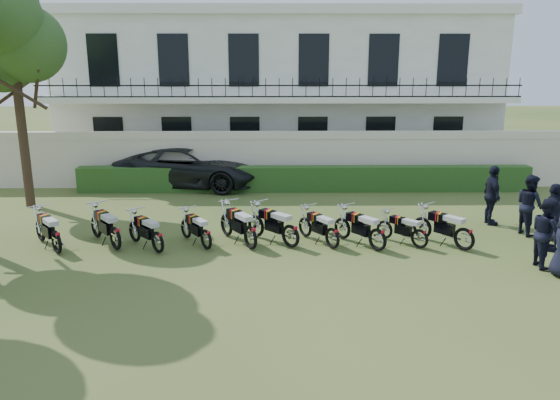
{
  "coord_description": "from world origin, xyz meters",
  "views": [
    {
      "loc": [
        -0.27,
        -14.11,
        5.07
      ],
      "look_at": [
        -0.05,
        2.09,
        0.93
      ],
      "focal_mm": 35.0,
      "sensor_mm": 36.0,
      "label": 1
    }
  ],
  "objects": [
    {
      "name": "motorcycle_6",
      "position": [
        1.37,
        0.2,
        0.47
      ],
      "size": [
        1.09,
        1.61,
        1.01
      ],
      "rotation": [
        0.0,
        0.0,
        0.57
      ],
      "color": "black",
      "rests_on": "ground"
    },
    {
      "name": "hedge",
      "position": [
        1.0,
        7.2,
        0.5
      ],
      "size": [
        18.0,
        0.6,
        1.0
      ],
      "primitive_type": "cube",
      "color": "#24491A",
      "rests_on": "ground"
    },
    {
      "name": "ground",
      "position": [
        0.0,
        0.0,
        0.0
      ],
      "size": [
        100.0,
        100.0,
        0.0
      ],
      "primitive_type": "plane",
      "color": "#344B1E",
      "rests_on": "ground"
    },
    {
      "name": "motorcycle_0",
      "position": [
        -6.09,
        -0.12,
        0.51
      ],
      "size": [
        1.35,
        1.64,
        1.11
      ],
      "rotation": [
        0.0,
        0.0,
        0.68
      ],
      "color": "black",
      "rests_on": "ground"
    },
    {
      "name": "motorcycle_7",
      "position": [
        2.58,
        -0.01,
        0.5
      ],
      "size": [
        1.29,
        1.63,
        1.08
      ],
      "rotation": [
        0.0,
        0.0,
        0.66
      ],
      "color": "black",
      "rests_on": "ground"
    },
    {
      "name": "motorcycle_3",
      "position": [
        -2.11,
        0.18,
        0.45
      ],
      "size": [
        1.11,
        1.52,
        0.98
      ],
      "rotation": [
        0.0,
        0.0,
        0.61
      ],
      "color": "black",
      "rests_on": "ground"
    },
    {
      "name": "perimeter_wall",
      "position": [
        0.0,
        8.0,
        1.17
      ],
      "size": [
        30.0,
        0.35,
        2.3
      ],
      "color": "beige",
      "rests_on": "ground"
    },
    {
      "name": "motorcycle_5",
      "position": [
        0.22,
        0.29,
        0.52
      ],
      "size": [
        1.52,
        1.54,
        1.13
      ],
      "rotation": [
        0.0,
        0.0,
        0.78
      ],
      "color": "black",
      "rests_on": "ground"
    },
    {
      "name": "building",
      "position": [
        0.0,
        13.96,
        3.71
      ],
      "size": [
        20.4,
        9.6,
        7.4
      ],
      "color": "white",
      "rests_on": "ground"
    },
    {
      "name": "officer_2",
      "position": [
        7.34,
        0.06,
        0.94
      ],
      "size": [
        0.77,
        1.19,
        1.88
      ],
      "primitive_type": "imported",
      "rotation": [
        0.0,
        0.0,
        1.27
      ],
      "color": "black",
      "rests_on": "ground"
    },
    {
      "name": "motorcycle_1",
      "position": [
        -4.59,
        0.16,
        0.52
      ],
      "size": [
        1.35,
        1.68,
        1.12
      ],
      "rotation": [
        0.0,
        0.0,
        0.67
      ],
      "color": "black",
      "rests_on": "ground"
    },
    {
      "name": "motorcycle_9",
      "position": [
        4.96,
        -0.0,
        0.51
      ],
      "size": [
        1.35,
        1.62,
        1.1
      ],
      "rotation": [
        0.0,
        0.0,
        0.69
      ],
      "color": "black",
      "rests_on": "ground"
    },
    {
      "name": "motorcycle_4",
      "position": [
        -0.89,
        0.17,
        0.53
      ],
      "size": [
        1.19,
        1.83,
        1.14
      ],
      "rotation": [
        0.0,
        0.0,
        0.56
      ],
      "color": "black",
      "rests_on": "ground"
    },
    {
      "name": "officer_5",
      "position": [
        6.66,
        2.53,
        0.95
      ],
      "size": [
        0.49,
        1.13,
        1.9
      ],
      "primitive_type": "imported",
      "rotation": [
        0.0,
        0.0,
        1.55
      ],
      "color": "black",
      "rests_on": "ground"
    },
    {
      "name": "officer_1",
      "position": [
        6.59,
        -1.16,
        0.89
      ],
      "size": [
        0.68,
        0.87,
        1.78
      ],
      "primitive_type": "imported",
      "rotation": [
        0.0,
        0.0,
        1.57
      ],
      "color": "black",
      "rests_on": "ground"
    },
    {
      "name": "motorcycle_2",
      "position": [
        -3.38,
        -0.1,
        0.47
      ],
      "size": [
        1.32,
        1.47,
        1.03
      ],
      "rotation": [
        0.0,
        0.0,
        0.72
      ],
      "color": "black",
      "rests_on": "ground"
    },
    {
      "name": "motorcycle_8",
      "position": [
        3.79,
        0.2,
        0.43
      ],
      "size": [
        1.24,
        1.31,
        0.94
      ],
      "rotation": [
        0.0,
        0.0,
        0.75
      ],
      "color": "black",
      "rests_on": "ground"
    },
    {
      "name": "suv",
      "position": [
        -3.72,
        8.09,
        0.83
      ],
      "size": [
        6.37,
        3.76,
        1.66
      ],
      "primitive_type": "imported",
      "rotation": [
        0.0,
        0.0,
        1.4
      ],
      "color": "black",
      "rests_on": "ground"
    },
    {
      "name": "tree_west_near",
      "position": [
        -8.96,
        5.0,
        5.89
      ],
      "size": [
        3.4,
        3.2,
        7.9
      ],
      "color": "#473323",
      "rests_on": "ground"
    },
    {
      "name": "officer_4",
      "position": [
        7.39,
        1.51,
        0.91
      ],
      "size": [
        0.85,
        1.0,
        1.83
      ],
      "primitive_type": "imported",
      "rotation": [
        0.0,
        0.0,
        1.77
      ],
      "color": "black",
      "rests_on": "ground"
    }
  ]
}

